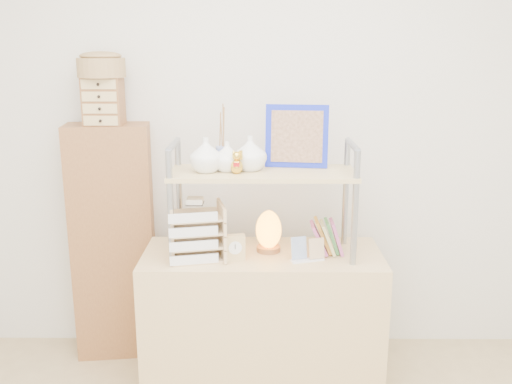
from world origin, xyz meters
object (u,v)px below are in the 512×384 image
at_px(letter_tray, 196,234).
at_px(salt_lamp, 269,231).
at_px(desk, 262,321).
at_px(cabinet, 114,242).

height_order(letter_tray, salt_lamp, letter_tray).
xyz_separation_m(desk, cabinet, (-0.85, 0.37, 0.30)).
xyz_separation_m(cabinet, letter_tray, (0.52, -0.44, 0.20)).
bearing_deg(salt_lamp, desk, -136.75).
xyz_separation_m(letter_tray, salt_lamp, (0.36, 0.10, -0.01)).
bearing_deg(letter_tray, salt_lamp, 15.23).
relative_size(desk, salt_lamp, 5.63).
xyz_separation_m(desk, letter_tray, (-0.32, -0.07, 0.50)).
xyz_separation_m(cabinet, salt_lamp, (0.88, -0.34, 0.18)).
height_order(cabinet, salt_lamp, cabinet).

